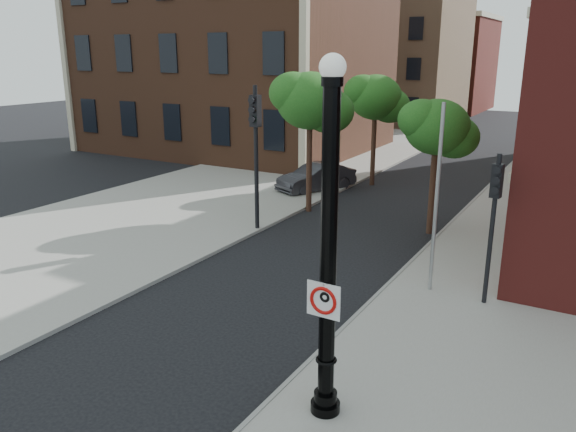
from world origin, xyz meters
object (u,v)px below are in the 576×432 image
Objects in this scene: parked_car at (316,178)px; traffic_signal_right at (494,206)px; lamppost at (328,265)px; no_parking_sign at (324,300)px; traffic_signal_left at (256,135)px.

traffic_signal_right is at bearing -19.06° from parked_car.
lamppost is at bearing -97.63° from traffic_signal_right.
no_parking_sign is 11.72m from traffic_signal_left.
traffic_signal_right reaches higher than no_parking_sign.
traffic_signal_left is (-7.34, 9.06, 1.22)m from no_parking_sign.
parked_car is at bearing 118.68° from no_parking_sign.
parked_car is (-8.33, 15.92, -1.79)m from no_parking_sign.
lamppost is 1.58× the size of traffic_signal_right.
no_parking_sign is (0.01, -0.17, -0.59)m from lamppost.
traffic_signal_left is (-7.33, 8.89, 0.63)m from lamppost.
traffic_signal_left is at bearing 129.50° from lamppost.
parked_car is 0.74× the size of traffic_signal_left.
lamppost is at bearing 92.82° from no_parking_sign.
no_parking_sign is at bearing -97.24° from traffic_signal_right.
parked_car is at bearing 143.00° from traffic_signal_right.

